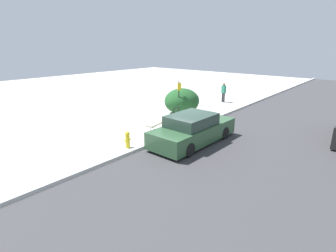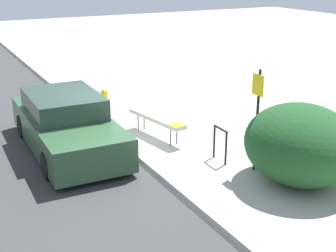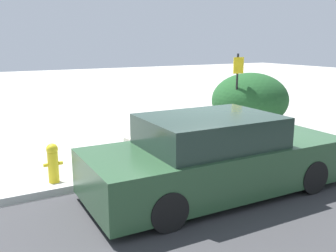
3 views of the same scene
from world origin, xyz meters
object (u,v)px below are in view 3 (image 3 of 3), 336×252
Objects in this scene: bench at (166,134)px; bike_rack at (223,121)px; sign_post at (237,86)px; fire_hydrant at (53,162)px; parked_car_near at (216,157)px.

bench is 2.58× the size of bike_rack.
bench is at bearing -164.60° from bike_rack.
fire_hydrant is (-5.59, -1.44, -0.98)m from sign_post.
bike_rack is 1.08× the size of fire_hydrant.
sign_post is at bearing 47.30° from parked_car_near.
bike_rack is at bearing 12.09° from fire_hydrant.
fire_hydrant is (-2.70, -0.45, -0.11)m from bench.
bench is 2.79× the size of fire_hydrant.
sign_post is at bearing 27.75° from bike_rack.
parked_car_near is at bearing -129.64° from bike_rack.
sign_post is (2.89, 0.99, 0.87)m from bench.
bike_rack is (2.12, 0.58, -0.02)m from bench.
fire_hydrant is 3.07m from parked_car_near.
bike_rack is 0.18× the size of parked_car_near.
bench is at bearing 83.58° from parked_car_near.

